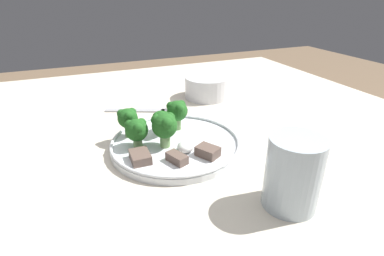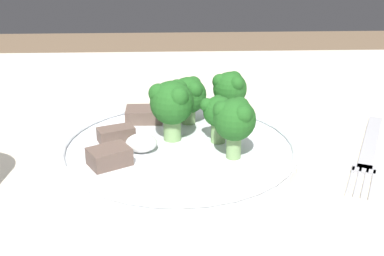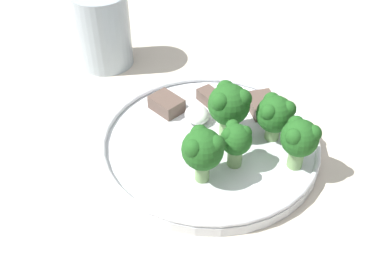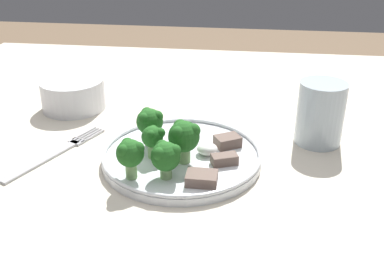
# 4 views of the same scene
# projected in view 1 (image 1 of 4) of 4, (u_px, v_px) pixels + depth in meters

# --- Properties ---
(table) EXTENTS (1.18, 1.07, 0.75)m
(table) POSITION_uv_depth(u_px,v_px,m) (209.00, 168.00, 0.69)
(table) COLOR beige
(table) RESTS_ON ground_plane
(dinner_plate) EXTENTS (0.25, 0.25, 0.02)m
(dinner_plate) POSITION_uv_depth(u_px,v_px,m) (176.00, 144.00, 0.57)
(dinner_plate) COLOR white
(dinner_plate) RESTS_ON table
(fork) EXTENTS (0.10, 0.20, 0.00)m
(fork) POSITION_uv_depth(u_px,v_px,m) (146.00, 111.00, 0.75)
(fork) COLOR #B2B2B7
(fork) RESTS_ON table
(cream_bowl) EXTENTS (0.12, 0.12, 0.06)m
(cream_bowl) POSITION_uv_depth(u_px,v_px,m) (207.00, 88.00, 0.83)
(cream_bowl) COLOR silver
(cream_bowl) RESTS_ON table
(drinking_glass) EXTENTS (0.08, 0.08, 0.11)m
(drinking_glass) POSITION_uv_depth(u_px,v_px,m) (292.00, 177.00, 0.41)
(drinking_glass) COLOR #B2C1CC
(drinking_glass) RESTS_ON table
(broccoli_floret_near_rim_left) EXTENTS (0.03, 0.03, 0.05)m
(broccoli_floret_near_rim_left) POSITION_uv_depth(u_px,v_px,m) (161.00, 120.00, 0.59)
(broccoli_floret_near_rim_left) COLOR #7FA866
(broccoli_floret_near_rim_left) RESTS_ON dinner_plate
(broccoli_floret_center_left) EXTENTS (0.04, 0.04, 0.06)m
(broccoli_floret_center_left) POSITION_uv_depth(u_px,v_px,m) (177.00, 111.00, 0.61)
(broccoli_floret_center_left) COLOR #7FA866
(broccoli_floret_center_left) RESTS_ON dinner_plate
(broccoli_floret_back_left) EXTENTS (0.04, 0.04, 0.05)m
(broccoli_floret_back_left) POSITION_uv_depth(u_px,v_px,m) (137.00, 130.00, 0.54)
(broccoli_floret_back_left) COLOR #7FA866
(broccoli_floret_back_left) RESTS_ON dinner_plate
(broccoli_floret_front_left) EXTENTS (0.04, 0.04, 0.06)m
(broccoli_floret_front_left) POSITION_uv_depth(u_px,v_px,m) (128.00, 118.00, 0.58)
(broccoli_floret_front_left) COLOR #7FA866
(broccoli_floret_front_left) RESTS_ON dinner_plate
(broccoli_floret_center_back) EXTENTS (0.05, 0.05, 0.07)m
(broccoli_floret_center_back) POSITION_uv_depth(u_px,v_px,m) (165.00, 126.00, 0.54)
(broccoli_floret_center_back) COLOR #7FA866
(broccoli_floret_center_back) RESTS_ON dinner_plate
(meat_slice_front_slice) EXTENTS (0.05, 0.04, 0.02)m
(meat_slice_front_slice) POSITION_uv_depth(u_px,v_px,m) (208.00, 151.00, 0.52)
(meat_slice_front_slice) COLOR brown
(meat_slice_front_slice) RESTS_ON dinner_plate
(meat_slice_middle_slice) EXTENTS (0.04, 0.03, 0.02)m
(meat_slice_middle_slice) POSITION_uv_depth(u_px,v_px,m) (140.00, 157.00, 0.51)
(meat_slice_middle_slice) COLOR brown
(meat_slice_middle_slice) RESTS_ON dinner_plate
(meat_slice_rear_slice) EXTENTS (0.04, 0.03, 0.02)m
(meat_slice_rear_slice) POSITION_uv_depth(u_px,v_px,m) (177.00, 158.00, 0.51)
(meat_slice_rear_slice) COLOR brown
(meat_slice_rear_slice) RESTS_ON dinner_plate
(sauce_dollop) EXTENTS (0.03, 0.03, 0.02)m
(sauce_dollop) POSITION_uv_depth(u_px,v_px,m) (185.00, 147.00, 0.54)
(sauce_dollop) COLOR white
(sauce_dollop) RESTS_ON dinner_plate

